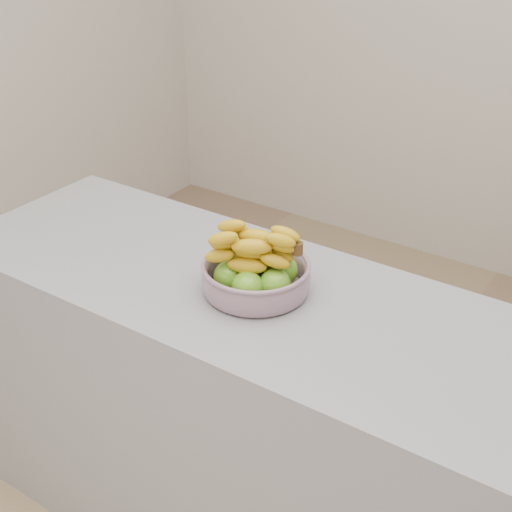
{
  "coord_description": "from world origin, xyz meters",
  "views": [
    {
      "loc": [
        0.74,
        -1.28,
        1.85
      ],
      "look_at": [
        -0.12,
        -0.02,
        1.0
      ],
      "focal_mm": 50.0,
      "sensor_mm": 36.0,
      "label": 1
    }
  ],
  "objects": [
    {
      "name": "fruit_bowl",
      "position": [
        -0.11,
        -0.02,
        0.96
      ],
      "size": [
        0.27,
        0.27,
        0.17
      ],
      "rotation": [
        0.0,
        0.0,
        0.29
      ],
      "color": "#95A4B3",
      "rests_on": "counter"
    },
    {
      "name": "counter",
      "position": [
        0.0,
        -0.02,
        0.45
      ],
      "size": [
        2.0,
        0.6,
        0.9
      ],
      "primitive_type": "cube",
      "color": "gray",
      "rests_on": "ground"
    }
  ]
}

